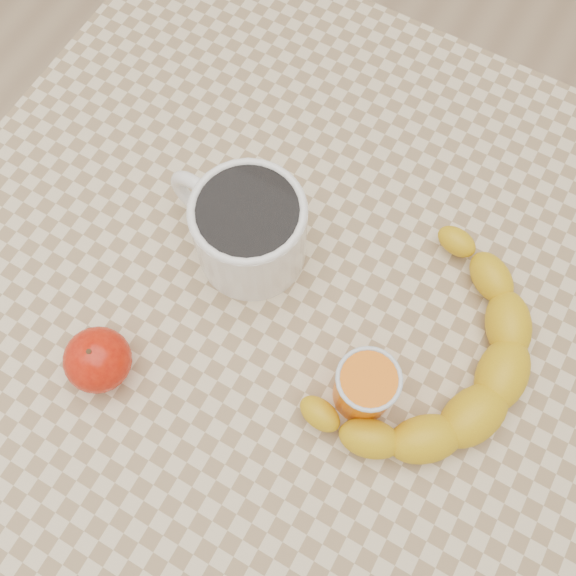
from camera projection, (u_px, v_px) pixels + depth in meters
The scene contains 6 objects.
ground at pixel (288, 418), 1.37m from camera, with size 3.00×3.00×0.00m, color tan.
table at pixel (288, 320), 0.75m from camera, with size 0.80×0.80×0.75m.
coffee_mug at pixel (247, 228), 0.64m from camera, with size 0.17×0.13×0.10m.
orange_juice_glass at pixel (365, 387), 0.60m from camera, with size 0.06×0.06×0.07m.
apple at pixel (98, 360), 0.62m from camera, with size 0.08×0.08×0.06m.
banana at pixel (428, 357), 0.62m from camera, with size 0.31×0.36×0.05m, color gold, non-canonical shape.
Camera 1 is at (0.12, -0.20, 1.38)m, focal length 40.00 mm.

